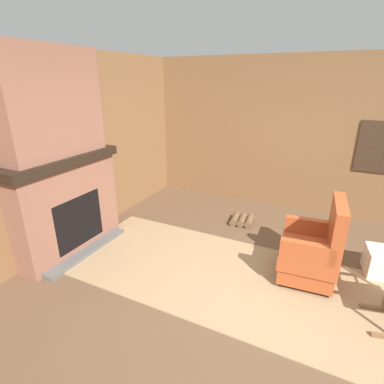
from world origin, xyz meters
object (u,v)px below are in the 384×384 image
Objects in this scene: oil_lamp_vase at (15,157)px; storage_case at (81,144)px; firewood_stack at (242,220)px; decorative_plate_on_mantel at (60,144)px; armchair at (313,251)px.

oil_lamp_vase reaches higher than storage_case.
firewood_stack is 1.50× the size of decorative_plate_on_mantel.
oil_lamp_vase reaches higher than firewood_stack.
firewood_stack is at bearing 51.04° from oil_lamp_vase.
storage_case is at bearing 89.99° from oil_lamp_vase.
storage_case is 0.31m from decorative_plate_on_mantel.
armchair is at bearing 6.71° from storage_case.
firewood_stack is at bearing 41.79° from decorative_plate_on_mantel.
storage_case is (0.00, 0.93, -0.03)m from oil_lamp_vase.
oil_lamp_vase is 0.93m from storage_case.
decorative_plate_on_mantel is (-1.89, -1.69, 1.38)m from firewood_stack.
oil_lamp_vase is at bearing -128.96° from firewood_stack.
firewood_stack is at bearing -46.79° from armchair.
oil_lamp_vase reaches higher than armchair.
storage_case reaches higher than firewood_stack.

